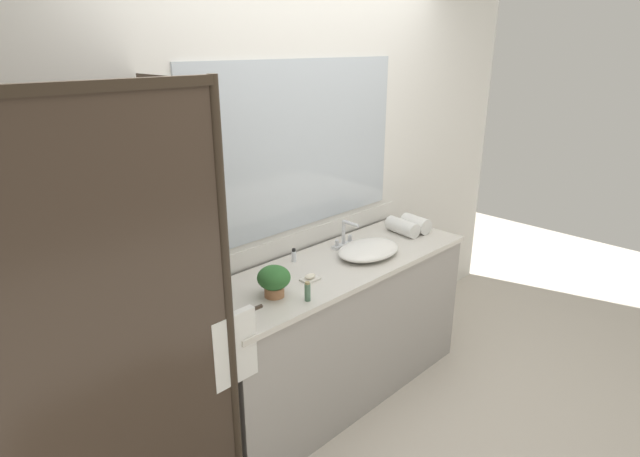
{
  "coord_description": "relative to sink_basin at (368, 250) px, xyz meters",
  "views": [
    {
      "loc": [
        -2.0,
        -1.87,
        2.1
      ],
      "look_at": [
        -0.15,
        0.0,
        1.15
      ],
      "focal_mm": 28.84,
      "sensor_mm": 36.0,
      "label": 1
    }
  ],
  "objects": [
    {
      "name": "ground_plane",
      "position": [
        -0.21,
        0.05,
        -0.94
      ],
      "size": [
        8.0,
        8.0,
        0.0
      ],
      "primitive_type": "plane",
      "color": "beige"
    },
    {
      "name": "wall_back_with_mirror",
      "position": [
        -0.21,
        0.39,
        0.37
      ],
      "size": [
        4.4,
        0.06,
        2.6
      ],
      "color": "silver",
      "rests_on": "ground_plane"
    },
    {
      "name": "vanity_cabinet",
      "position": [
        -0.21,
        0.06,
        -0.49
      ],
      "size": [
        1.8,
        0.58,
        0.9
      ],
      "color": "#9E9993",
      "rests_on": "ground_plane"
    },
    {
      "name": "shower_enclosure",
      "position": [
        -1.49,
        -0.14,
        0.08
      ],
      "size": [
        1.2,
        0.59,
        2.0
      ],
      "color": "#2D2319",
      "rests_on": "ground_plane"
    },
    {
      "name": "sink_basin",
      "position": [
        0.0,
        0.0,
        0.0
      ],
      "size": [
        0.42,
        0.31,
        0.07
      ],
      "primitive_type": "ellipsoid",
      "color": "white",
      "rests_on": "vanity_cabinet"
    },
    {
      "name": "faucet",
      "position": [
        0.0,
        0.2,
        0.02
      ],
      "size": [
        0.17,
        0.14,
        0.18
      ],
      "color": "silver",
      "rests_on": "vanity_cabinet"
    },
    {
      "name": "potted_plant",
      "position": [
        -0.74,
        -0.01,
        0.06
      ],
      "size": [
        0.17,
        0.17,
        0.16
      ],
      "color": "#B77A51",
      "rests_on": "vanity_cabinet"
    },
    {
      "name": "soap_dish",
      "position": [
        -0.49,
        -0.0,
        -0.02
      ],
      "size": [
        0.1,
        0.07,
        0.04
      ],
      "color": "silver",
      "rests_on": "vanity_cabinet"
    },
    {
      "name": "amenity_bottle_shampoo",
      "position": [
        -0.38,
        0.24,
        0.0
      ],
      "size": [
        0.03,
        0.03,
        0.08
      ],
      "color": "silver",
      "rests_on": "vanity_cabinet"
    },
    {
      "name": "amenity_bottle_body_wash",
      "position": [
        -0.66,
        -0.16,
        0.01
      ],
      "size": [
        0.03,
        0.03,
        0.1
      ],
      "color": "#4C7056",
      "rests_on": "vanity_cabinet"
    },
    {
      "name": "rolled_towel_near_edge",
      "position": [
        0.55,
        0.05,
        0.02
      ],
      "size": [
        0.13,
        0.21,
        0.11
      ],
      "primitive_type": "cylinder",
      "rotation": [
        1.57,
        0.0,
        -0.14
      ],
      "color": "white",
      "rests_on": "vanity_cabinet"
    },
    {
      "name": "rolled_towel_middle",
      "position": [
        0.44,
        0.08,
        0.01
      ],
      "size": [
        0.13,
        0.24,
        0.1
      ],
      "primitive_type": "cylinder",
      "rotation": [
        1.57,
        0.0,
        -0.12
      ],
      "color": "white",
      "rests_on": "vanity_cabinet"
    }
  ]
}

